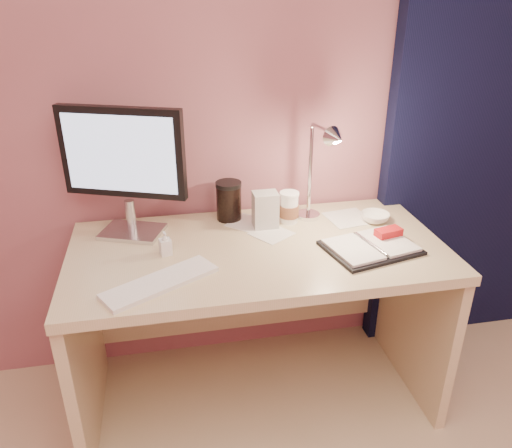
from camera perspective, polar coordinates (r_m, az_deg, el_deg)
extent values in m
plane|color=#A8616E|center=(2.04, -1.82, 15.34)|extent=(3.50, 0.00, 3.50)
cube|color=black|center=(2.42, 24.37, 11.12)|extent=(0.85, 0.08, 2.20)
cube|color=#CBB88F|center=(1.88, 0.26, -3.16)|extent=(1.40, 0.70, 0.04)
cube|color=#CBB88F|center=(2.08, -18.98, -13.56)|extent=(0.04, 0.66, 0.69)
cube|color=#CBB88F|center=(2.29, 17.44, -9.47)|extent=(0.04, 0.66, 0.69)
cube|color=#CBB88F|center=(2.32, -1.36, -6.02)|extent=(1.32, 0.03, 0.55)
cube|color=silver|center=(2.02, -13.91, -0.86)|extent=(0.28, 0.24, 0.02)
cylinder|color=silver|center=(1.99, -14.13, 0.96)|extent=(0.04, 0.04, 0.13)
cube|color=black|center=(1.90, -14.95, 7.98)|extent=(0.45, 0.21, 0.33)
cube|color=#ADC6EB|center=(1.88, -14.64, 7.75)|extent=(0.39, 0.16, 0.28)
cube|color=white|center=(1.67, -10.87, -6.57)|extent=(0.40, 0.29, 0.02)
cube|color=black|center=(1.90, 12.95, -2.67)|extent=(0.37, 0.31, 0.01)
cube|color=silver|center=(1.85, 11.01, -2.86)|extent=(0.19, 0.24, 0.01)
cube|color=silver|center=(1.94, 14.87, -1.91)|extent=(0.19, 0.24, 0.01)
cube|color=red|center=(1.96, 14.91, -0.91)|extent=(0.11, 0.07, 0.03)
cube|color=silver|center=(1.96, 1.77, -1.10)|extent=(0.19, 0.19, 0.00)
cube|color=silver|center=(2.13, 10.49, 0.66)|extent=(0.19, 0.19, 0.00)
cube|color=silver|center=(2.05, -0.88, 0.10)|extent=(0.21, 0.21, 0.00)
cylinder|color=white|center=(2.05, 3.79, 1.79)|extent=(0.07, 0.07, 0.12)
cylinder|color=brown|center=(2.05, 3.79, 1.55)|extent=(0.08, 0.08, 0.05)
cylinder|color=white|center=(2.02, 3.85, 3.48)|extent=(0.08, 0.08, 0.01)
imported|color=white|center=(2.12, 13.45, 0.74)|extent=(0.12, 0.12, 0.04)
imported|color=white|center=(1.83, -10.34, -2.20)|extent=(0.05, 0.05, 0.09)
cylinder|color=black|center=(2.06, -3.12, 2.45)|extent=(0.10, 0.10, 0.15)
cube|color=silver|center=(1.99, 1.07, 1.62)|extent=(0.10, 0.08, 0.15)
cylinder|color=silver|center=(2.12, 5.95, 1.01)|extent=(0.10, 0.10, 0.02)
cylinder|color=silver|center=(2.04, 6.20, 6.01)|extent=(0.02, 0.02, 0.38)
cone|color=silver|center=(1.82, 6.83, 9.55)|extent=(0.09, 0.08, 0.08)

